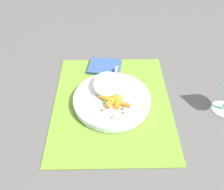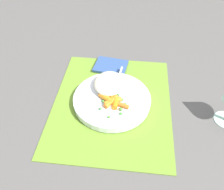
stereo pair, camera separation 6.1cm
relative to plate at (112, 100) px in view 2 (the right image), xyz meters
The scene contains 8 objects.
ground_plane 0.02m from the plate, ahead, with size 2.40×2.40×0.00m, color #565451.
placemat 0.01m from the plate, ahead, with size 0.43×0.35×0.01m, color olive.
plate is the anchor object (origin of this frame).
rice_mound 0.05m from the plate, 161.94° to the right, with size 0.11×0.09×0.03m, color beige.
carrot_portion 0.03m from the plate, ahead, with size 0.06×0.09×0.02m.
pea_scatter 0.04m from the plate, 28.34° to the left, with size 0.09×0.08×0.01m.
fork 0.03m from the plate, behind, with size 0.19×0.04×0.01m.
napkin 0.17m from the plate, behind, with size 0.09×0.11×0.01m, color #33518C.
Camera 2 is at (0.48, 0.05, 0.53)m, focal length 37.58 mm.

